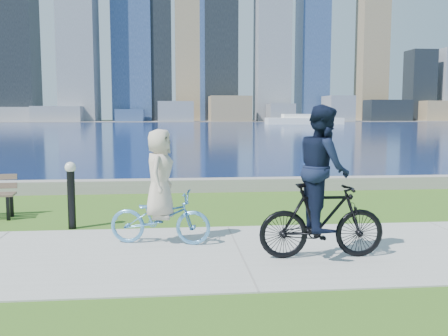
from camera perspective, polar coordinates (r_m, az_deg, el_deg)
The scene contains 10 objects.
ground at distance 7.85m, azimuth 1.81°, elevation -9.70°, with size 320.00×320.00×0.00m, color #325917.
concrete_path at distance 7.85m, azimuth 1.81°, elevation -9.63°, with size 80.00×3.50×0.02m, color #9FA09B.
seawall at distance 13.86m, azimuth -1.54°, elevation -1.96°, with size 90.00×0.50×0.35m, color gray.
bay_water at distance 79.51m, azimuth -5.00°, elevation 4.70°, with size 320.00×131.00×0.01m, color #0B1A47.
far_shore at distance 137.50m, azimuth -5.31°, elevation 5.38°, with size 320.00×30.00×0.12m, color slate.
city_skyline at distance 138.91m, azimuth -7.80°, elevation 15.51°, with size 174.98×23.07×76.00m.
ferry_far at distance 98.72m, azimuth 9.13°, elevation 5.43°, with size 14.79×4.22×2.01m.
bollard_lamp at distance 9.73m, azimuth -17.07°, elevation -2.49°, with size 0.20×0.20×1.26m.
cyclist_woman at distance 8.24m, azimuth -7.33°, elevation -3.83°, with size 0.92×1.76×1.89m.
cyclist_man at distance 7.47m, azimuth 11.18°, elevation -2.99°, with size 0.71×1.87×2.27m.
Camera 1 is at (-0.99, -7.48, 2.16)m, focal length 40.00 mm.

